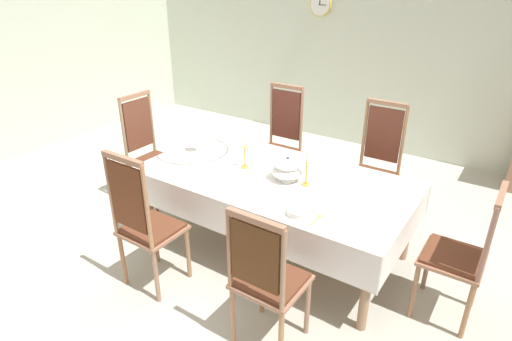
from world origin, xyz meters
The scene contains 18 objects.
ground centered at (0.00, 0.00, -0.02)m, with size 8.18×5.97×0.04m, color #BABAAC.
back_wall centered at (0.00, 3.02, 1.65)m, with size 8.18×0.08×3.31m, color beige.
dining_table centered at (0.00, 0.03, 0.67)m, with size 2.34×1.21×0.73m.
tablecloth centered at (0.00, 0.03, 0.67)m, with size 2.36×1.23×0.31m.
chair_south_a centered at (-0.55, -0.98, 0.61)m, with size 0.44×0.42×1.20m.
chair_north_a centered at (-0.55, 1.05, 0.62)m, with size 0.44×0.42×1.24m.
chair_south_b centered at (0.57, -0.97, 0.57)m, with size 0.44×0.42×1.09m.
chair_north_b centered at (0.57, 1.05, 0.62)m, with size 0.44×0.42×1.23m.
chair_head_west centered at (-1.58, 0.03, 0.61)m, with size 0.42×0.44×1.21m.
chair_head_east centered at (1.57, 0.03, 0.57)m, with size 0.42×0.44×1.08m.
soup_tureen centered at (0.13, 0.03, 0.84)m, with size 0.27×0.27×0.22m.
candlestick_west centered at (-0.31, 0.03, 0.86)m, with size 0.07×0.07×0.32m.
candlestick_east centered at (0.31, 0.03, 0.86)m, with size 0.07×0.07×0.31m.
bowl_near_left centered at (0.50, -0.41, 0.77)m, with size 0.20×0.20×0.05m.
bowl_near_right centered at (-0.48, 0.48, 0.76)m, with size 0.19×0.19×0.04m.
spoon_primary centered at (0.63, -0.39, 0.74)m, with size 0.03×0.18×0.01m.
spoon_secondary centered at (-0.60, 0.50, 0.74)m, with size 0.05×0.18×0.01m.
mounted_clock centered at (-1.07, 2.95, 1.93)m, with size 0.32×0.06×0.32m.
Camera 1 is at (1.74, -2.83, 2.36)m, focal length 30.01 mm.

